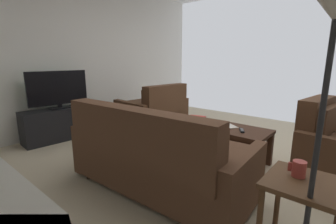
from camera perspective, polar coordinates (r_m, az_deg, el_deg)
ground_plane at (r=3.14m, az=12.76°, el=-12.19°), size 5.71×5.61×0.01m
wall_right at (r=4.87m, az=-18.27°, el=12.72°), size 0.12×5.61×2.73m
sofa_main at (r=2.36m, az=-3.29°, el=-10.35°), size 1.88×0.90×0.88m
loveseat_near at (r=4.45m, az=-3.33°, el=0.31°), size 0.98×1.17×0.86m
coffee_table at (r=3.17m, az=12.96°, el=-4.60°), size 1.15×0.53×0.45m
end_table at (r=1.73m, az=29.69°, el=-17.60°), size 0.43×0.43×0.58m
floor_lamp at (r=1.36m, az=35.23°, el=17.93°), size 0.38×0.38×1.69m
tv_stand at (r=4.29m, az=-24.16°, el=-2.58°), size 0.44×1.20×0.52m
flat_tv at (r=4.19m, az=-24.82°, el=5.00°), size 0.22×0.93×0.60m
coffee_mug at (r=1.70m, az=28.85°, el=-11.85°), size 0.10×0.08×0.10m
book_stack at (r=3.18m, az=6.58°, el=-2.06°), size 0.28×0.32×0.09m
tv_remote at (r=2.99m, az=17.29°, el=-4.22°), size 0.12×0.16×0.02m
loose_magazine at (r=3.18m, az=13.13°, el=-3.12°), size 0.40×0.39×0.01m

